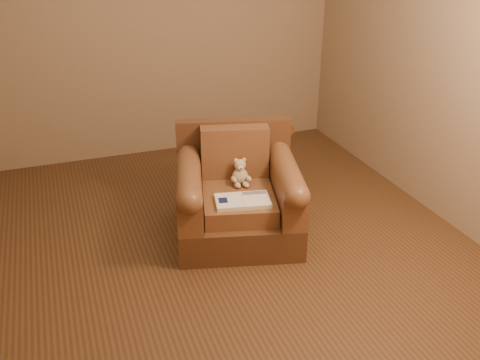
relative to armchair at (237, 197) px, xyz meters
name	(u,v)px	position (x,y,z in m)	size (l,w,h in m)	color
floor	(199,250)	(-0.35, -0.14, -0.31)	(4.00, 4.00, 0.00)	#50341B
room	(190,9)	(-0.35, -0.14, 1.40)	(4.02, 4.02, 2.71)	#8F7658
armchair	(237,197)	(0.00, 0.00, 0.00)	(1.08, 1.05, 0.80)	#53321B
teddy_bear	(240,174)	(0.05, 0.07, 0.15)	(0.15, 0.17, 0.21)	tan
guidebook	(243,201)	(-0.04, -0.23, 0.09)	(0.43, 0.31, 0.03)	beige
side_table	(271,156)	(0.56, 0.66, -0.01)	(0.40, 0.40, 0.56)	gold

